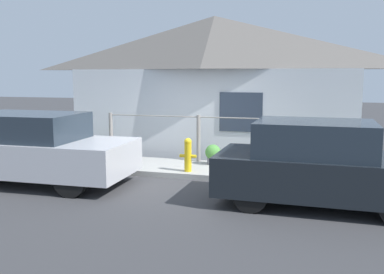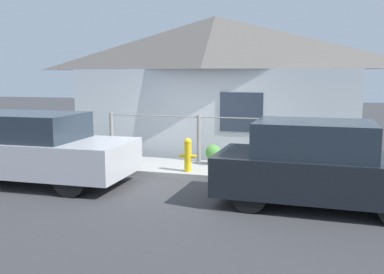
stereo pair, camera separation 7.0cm
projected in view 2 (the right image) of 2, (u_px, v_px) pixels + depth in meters
ground_plane at (181, 179)px, 9.38m from camera, size 60.00×60.00×0.00m
sidewalk at (191, 169)px, 10.13m from camera, size 24.00×1.60×0.12m
house at (214, 48)px, 11.85m from camera, size 8.07×2.23×3.89m
fence at (199, 136)px, 10.65m from camera, size 4.90×0.10×1.16m
car_left at (33, 148)px, 8.98m from camera, size 4.16×1.85×1.48m
car_right at (319, 165)px, 7.37m from camera, size 3.64×1.77×1.48m
fire_hydrant at (188, 154)px, 9.54m from camera, size 0.38×0.17×0.76m
potted_plant_near_hydrant at (213, 154)px, 10.31m from camera, size 0.38×0.38×0.49m
potted_plant_by_fence at (87, 147)px, 11.35m from camera, size 0.34×0.34×0.50m
potted_plant_corner at (301, 158)px, 9.55m from camera, size 0.45×0.45×0.56m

